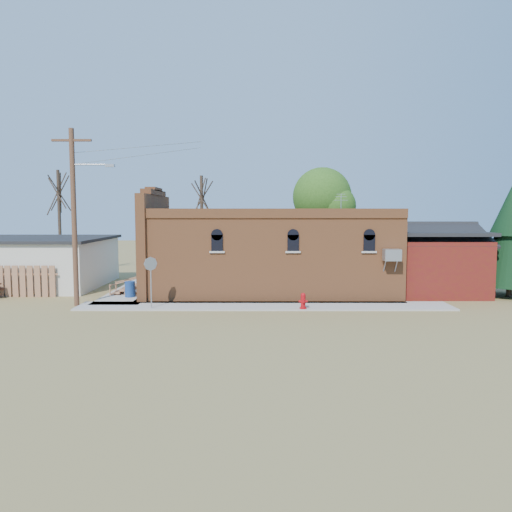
{
  "coord_description": "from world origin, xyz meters",
  "views": [
    {
      "loc": [
        1.08,
        -24.17,
        4.84
      ],
      "look_at": [
        1.05,
        3.17,
        2.4
      ],
      "focal_mm": 35.0,
      "sensor_mm": 36.0,
      "label": 1
    }
  ],
  "objects_px": {
    "utility_pole": "(75,213)",
    "stop_sign": "(151,269)",
    "brick_bar": "(266,254)",
    "trash_barrel": "(130,289)",
    "fire_hydrant": "(303,301)"
  },
  "relations": [
    {
      "from": "stop_sign",
      "to": "trash_barrel",
      "type": "height_order",
      "value": "stop_sign"
    },
    {
      "from": "fire_hydrant",
      "to": "stop_sign",
      "type": "bearing_deg",
      "value": 177.23
    },
    {
      "from": "fire_hydrant",
      "to": "trash_barrel",
      "type": "relative_size",
      "value": 0.91
    },
    {
      "from": "utility_pole",
      "to": "stop_sign",
      "type": "relative_size",
      "value": 3.53
    },
    {
      "from": "utility_pole",
      "to": "brick_bar",
      "type": "bearing_deg",
      "value": 23.69
    },
    {
      "from": "utility_pole",
      "to": "fire_hydrant",
      "type": "relative_size",
      "value": 11.4
    },
    {
      "from": "utility_pole",
      "to": "trash_barrel",
      "type": "bearing_deg",
      "value": 46.23
    },
    {
      "from": "utility_pole",
      "to": "stop_sign",
      "type": "xyz_separation_m",
      "value": [
        4.02,
        -1.03,
        -2.73
      ]
    },
    {
      "from": "utility_pole",
      "to": "stop_sign",
      "type": "bearing_deg",
      "value": -14.4
    },
    {
      "from": "brick_bar",
      "to": "trash_barrel",
      "type": "height_order",
      "value": "brick_bar"
    },
    {
      "from": "brick_bar",
      "to": "trash_barrel",
      "type": "distance_m",
      "value": 8.13
    },
    {
      "from": "utility_pole",
      "to": "fire_hydrant",
      "type": "distance_m",
      "value": 12.35
    },
    {
      "from": "fire_hydrant",
      "to": "trash_barrel",
      "type": "bearing_deg",
      "value": 158.42
    },
    {
      "from": "brick_bar",
      "to": "fire_hydrant",
      "type": "distance_m",
      "value": 6.06
    },
    {
      "from": "brick_bar",
      "to": "utility_pole",
      "type": "height_order",
      "value": "utility_pole"
    }
  ]
}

